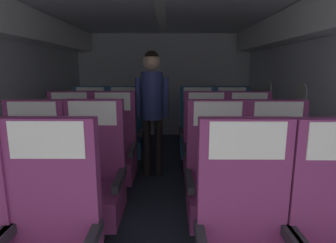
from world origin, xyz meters
TOP-DOWN VIEW (x-y plane):
  - ground at (0.00, 2.96)m, footprint 3.88×6.32m
  - fuselage_shell at (0.00, 3.24)m, footprint 3.76×5.97m
  - seat_b_left_window at (-1.00, 2.18)m, footprint 0.52×0.50m
  - seat_b_left_aisle at (-0.52, 2.21)m, footprint 0.52×0.50m
  - seat_b_right_aisle at (1.00, 2.19)m, footprint 0.52×0.50m
  - seat_b_right_window at (0.51, 2.20)m, footprint 0.52×0.50m
  - seat_c_left_window at (-1.01, 3.03)m, footprint 0.52×0.50m
  - seat_c_left_aisle at (-0.52, 3.02)m, footprint 0.52×0.50m
  - seat_c_right_aisle at (1.01, 3.02)m, footprint 0.52×0.50m
  - seat_c_right_window at (0.53, 3.02)m, footprint 0.52×0.50m
  - seat_d_left_window at (-1.02, 3.88)m, footprint 0.52×0.50m
  - seat_d_left_aisle at (-0.52, 3.87)m, footprint 0.52×0.50m
  - seat_d_right_aisle at (1.01, 3.88)m, footprint 0.52×0.50m
  - seat_d_right_window at (0.51, 3.86)m, footprint 0.52×0.50m
  - flight_attendant at (-0.11, 3.63)m, footprint 0.43×0.28m

SIDE VIEW (x-z plane):
  - ground at x=0.00m, z-range -0.02..0.00m
  - seat_b_left_window at x=-1.00m, z-range -0.10..1.09m
  - seat_b_left_aisle at x=-0.52m, z-range -0.10..1.09m
  - seat_b_right_aisle at x=1.00m, z-range -0.10..1.09m
  - seat_b_right_window at x=0.51m, z-range -0.10..1.09m
  - seat_c_left_window at x=-1.01m, z-range -0.10..1.09m
  - seat_c_left_aisle at x=-0.52m, z-range -0.10..1.09m
  - seat_c_right_aisle at x=1.01m, z-range -0.10..1.09m
  - seat_c_right_window at x=0.53m, z-range -0.10..1.09m
  - seat_d_left_window at x=-1.02m, z-range -0.10..1.09m
  - seat_d_left_aisle at x=-0.52m, z-range -0.10..1.09m
  - seat_d_right_aisle at x=1.01m, z-range -0.10..1.09m
  - seat_d_right_window at x=0.51m, z-range -0.10..1.09m
  - flight_attendant at x=-0.11m, z-range 0.20..1.86m
  - fuselage_shell at x=0.00m, z-range 0.48..2.69m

